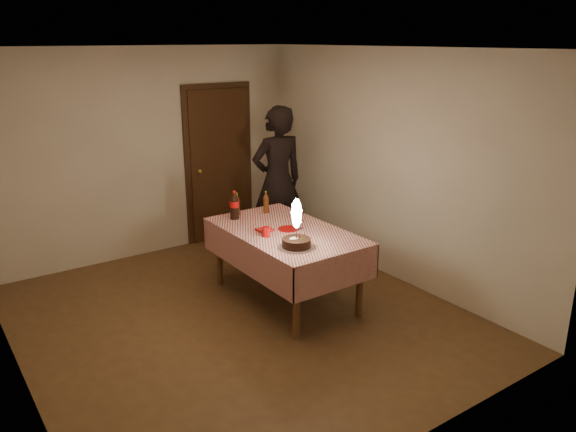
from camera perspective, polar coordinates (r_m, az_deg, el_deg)
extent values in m
cube|color=brown|center=(5.75, -4.85, -10.26)|extent=(4.00, 4.50, 0.01)
cube|color=beige|center=(7.26, -14.20, 6.12)|extent=(4.00, 0.04, 2.60)
cube|color=beige|center=(3.60, 13.13, -5.51)|extent=(4.00, 0.04, 2.60)
cube|color=beige|center=(4.66, -27.02, -1.66)|extent=(0.04, 4.50, 2.60)
cube|color=beige|center=(6.47, 10.37, 4.99)|extent=(0.04, 4.50, 2.60)
cube|color=silver|center=(5.08, -5.63, 16.61)|extent=(4.00, 4.50, 0.04)
cube|color=#472814|center=(7.69, -7.00, 5.06)|extent=(0.85, 0.05, 2.05)
sphere|color=#B28C33|center=(7.51, -8.97, 4.48)|extent=(0.06, 0.06, 0.06)
cube|color=brown|center=(5.83, -0.28, -1.74)|extent=(0.90, 1.60, 0.04)
cylinder|color=brown|center=(5.21, 0.85, -8.79)|extent=(0.07, 0.07, 0.73)
cylinder|color=brown|center=(5.66, 7.31, -6.70)|extent=(0.07, 0.07, 0.73)
cylinder|color=brown|center=(6.37, -6.99, -3.86)|extent=(0.07, 0.07, 0.73)
cylinder|color=brown|center=(6.74, -1.14, -2.49)|extent=(0.07, 0.07, 0.73)
cube|color=silver|center=(5.82, -0.28, -1.50)|extent=(1.02, 1.72, 0.01)
cube|color=silver|center=(5.25, 5.07, -5.82)|extent=(1.02, 0.01, 0.34)
cube|color=silver|center=(6.56, -4.54, -0.94)|extent=(1.02, 0.01, 0.34)
cube|color=silver|center=(5.62, -4.51, -4.16)|extent=(0.01, 1.72, 0.34)
cube|color=silver|center=(6.16, 3.58, -2.16)|extent=(0.01, 1.72, 0.34)
cylinder|color=white|center=(5.35, 0.86, -3.16)|extent=(0.34, 0.34, 0.01)
cylinder|color=black|center=(5.33, 0.86, -2.72)|extent=(0.27, 0.27, 0.08)
cylinder|color=white|center=(5.32, 0.59, -2.27)|extent=(0.07, 0.07, 0.00)
sphere|color=red|center=(5.32, 1.23, -2.13)|extent=(0.02, 0.02, 0.02)
cube|color=#19721E|center=(5.33, 1.42, -2.24)|extent=(0.02, 0.01, 0.00)
cube|color=#19721E|center=(5.31, 1.24, -2.30)|extent=(0.01, 0.02, 0.00)
cylinder|color=#262628|center=(5.30, 0.86, -1.69)|extent=(0.01, 0.01, 0.12)
ellipsoid|color=#FFF2BF|center=(5.24, 0.87, 0.27)|extent=(0.09, 0.09, 0.29)
sphere|color=white|center=(5.27, 0.87, -0.87)|extent=(0.04, 0.04, 0.04)
cylinder|color=#AE0C0C|center=(5.84, 0.06, -1.31)|extent=(0.22, 0.22, 0.01)
cylinder|color=red|center=(5.62, -2.25, -1.63)|extent=(0.08, 0.08, 0.10)
cylinder|color=white|center=(5.85, 1.17, -0.86)|extent=(0.07, 0.07, 0.09)
cube|color=#AF1417|center=(5.80, -2.40, -1.40)|extent=(0.15, 0.15, 0.02)
cylinder|color=black|center=(6.17, -5.46, 0.69)|extent=(0.10, 0.10, 0.22)
cylinder|color=red|center=(6.16, -5.47, 1.23)|extent=(0.10, 0.10, 0.07)
cone|color=black|center=(6.13, -5.50, 2.03)|extent=(0.10, 0.10, 0.08)
cylinder|color=red|center=(6.12, -5.51, 2.44)|extent=(0.03, 0.03, 0.02)
cylinder|color=#55270E|center=(6.32, -5.20, 0.91)|extent=(0.06, 0.06, 0.18)
cone|color=#55270E|center=(6.29, -5.23, 1.96)|extent=(0.06, 0.06, 0.06)
cylinder|color=olive|center=(6.28, -5.24, 2.27)|extent=(0.02, 0.02, 0.02)
cylinder|color=#55270E|center=(6.37, -2.25, 1.11)|extent=(0.06, 0.06, 0.18)
cone|color=#55270E|center=(6.34, -2.27, 2.15)|extent=(0.06, 0.06, 0.06)
cylinder|color=olive|center=(6.33, -2.27, 2.45)|extent=(0.02, 0.02, 0.02)
imported|color=black|center=(7.11, -1.07, 3.56)|extent=(0.74, 0.52, 1.91)
cube|color=black|center=(7.09, -1.60, 9.09)|extent=(0.14, 0.10, 0.10)
cylinder|color=black|center=(7.16, -1.90, 9.17)|extent=(0.08, 0.09, 0.08)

